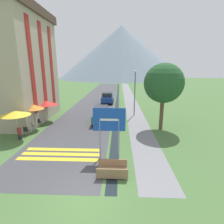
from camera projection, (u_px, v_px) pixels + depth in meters
ground_plane at (109, 106)px, 27.58m from camera, size 160.00×160.00×0.00m
road at (100, 96)px, 37.36m from camera, size 6.40×60.00×0.01m
footpath at (129, 96)px, 37.12m from camera, size 2.20×60.00×0.01m
drainage_channel at (118, 96)px, 37.21m from camera, size 0.60×60.00×0.00m
crosswalk_marking at (61, 154)px, 12.16m from camera, size 5.44×1.84×0.01m
mountain_distant at (121, 52)px, 98.51m from camera, size 69.34×69.34×28.42m
hotel_building at (17, 62)px, 18.64m from camera, size 5.96×9.46×11.91m
road_sign at (109, 125)px, 11.04m from camera, size 2.05×0.11×3.43m
footbridge at (112, 171)px, 9.82m from camera, size 1.70×1.10×0.65m
parked_car_near at (101, 114)px, 19.03m from camera, size 1.75×3.82×1.82m
parked_car_far at (107, 98)px, 29.66m from camera, size 1.99×3.98×1.82m
cafe_chair_far_left at (38, 122)px, 17.80m from camera, size 0.40×0.40×0.85m
cafe_chair_middle at (31, 126)px, 16.58m from camera, size 0.40×0.40×0.85m
cafe_chair_near_left at (26, 130)px, 15.33m from camera, size 0.40×0.40×0.85m
cafe_umbrella_front_yellow at (15, 113)px, 14.12m from camera, size 2.33×2.33×2.46m
cafe_umbrella_middle_orange at (34, 107)px, 16.68m from camera, size 1.92×1.92×2.42m
cafe_umbrella_rear_red at (46, 103)px, 19.12m from camera, size 2.39×2.39×2.32m
person_seated_near at (19, 132)px, 14.47m from camera, size 0.32×0.32×1.25m
person_seated_far at (27, 125)px, 16.10m from camera, size 0.32×0.32×1.22m
streetlamp at (135, 89)px, 21.40m from camera, size 0.28×0.28×5.56m
tree_by_path at (164, 83)px, 16.07m from camera, size 3.66×3.66×6.30m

